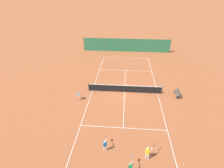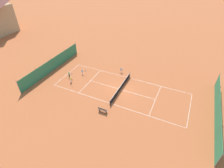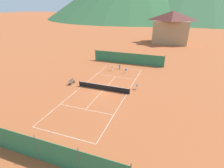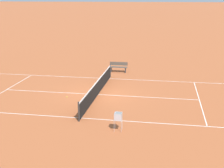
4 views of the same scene
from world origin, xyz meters
The scene contains 15 objects.
ground_plane centered at (0.00, 0.00, 0.00)m, with size 600.00×600.00×0.00m, color #A8542D.
court_line_markings centered at (0.00, 0.00, 0.00)m, with size 8.25×23.85×0.01m.
tennis_net centered at (0.00, 0.00, 0.50)m, with size 9.18×0.08×1.06m.
windscreen_fence_far centered at (0.00, 15.50, 1.31)m, with size 17.28×0.08×2.90m.
windscreen_fence_near centered at (0.00, -15.50, 1.31)m, with size 17.28×0.08×2.90m.
player_far_service centered at (1.39, 9.06, 0.66)m, with size 0.36×1.00×1.13m.
player_near_service centered at (-0.63, 10.89, 0.69)m, with size 0.40×1.00×1.17m.
player_far_baseline centered at (-1.95, 9.53, 0.71)m, with size 0.84×0.83×1.22m.
tennis_ball_mid_court centered at (-4.64, 9.83, 0.03)m, with size 0.07×0.07×0.07m, color #CCE033.
tennis_ball_by_net_left centered at (4.83, -7.87, 0.03)m, with size 0.07×0.07×0.07m, color #CCE033.
tennis_ball_far_corner centered at (4.19, 7.31, 0.03)m, with size 0.07×0.07×0.07m, color #CCE033.
tennis_ball_alley_left centered at (0.91, -1.81, 0.03)m, with size 0.07×0.07×0.07m, color #CCE033.
ball_hopper centered at (5.30, 2.15, 0.65)m, with size 0.36×0.36×0.89m.
courtside_bench centered at (-6.34, 0.38, 0.45)m, with size 0.36×1.50×0.84m.
alpine_chalet centered at (8.09, 45.37, 5.82)m, with size 13.00×10.00×11.20m.
Camera 3 is at (10.34, -24.33, 13.10)m, focal length 28.00 mm.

